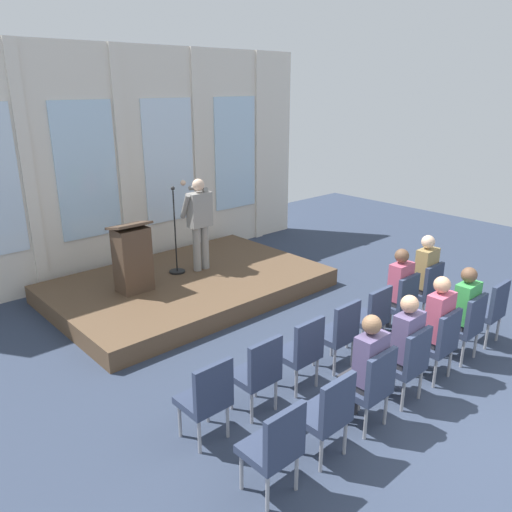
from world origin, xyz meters
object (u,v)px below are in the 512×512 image
Objects in this scene: audience_r1_c4 at (435,322)px; audience_r0_c5 at (397,287)px; mic_stand at (176,254)px; chair_r1_c6 at (489,308)px; chair_r1_c1 at (328,412)px; chair_r1_c2 at (371,384)px; chair_r0_c1 at (258,371)px; chair_r1_c5 at (466,323)px; chair_r0_c0 at (207,396)px; chair_r1_c4 at (439,341)px; chair_r0_c6 at (426,288)px; lectern at (132,258)px; audience_r1_c2 at (366,365)px; audience_r1_c5 at (462,308)px; chair_r0_c4 at (372,315)px; speaker at (199,218)px; chair_r0_c2 at (302,349)px; chair_r1_c0 at (275,445)px; audience_r1_c3 at (403,342)px; chair_r0_c3 at (339,331)px; chair_r0_c5 at (400,301)px; audience_r0_c6 at (423,273)px.

audience_r0_c5 is at bearing 54.64° from audience_r1_c4.
chair_r1_c6 is at bearing -65.81° from mic_stand.
chair_r1_c2 is (0.70, 0.00, 0.00)m from chair_r1_c1.
chair_r1_c5 is (2.78, -0.98, 0.00)m from chair_r0_c1.
chair_r1_c4 is (2.78, -0.98, 0.00)m from chair_r0_c0.
chair_r0_c6 and chair_r1_c1 have the same top height.
chair_r0_c6 is at bearing 35.10° from chair_r1_c4.
chair_r0_c0 is 0.69× the size of audience_r1_c4.
chair_r0_c0 and chair_r1_c2 have the same top height.
mic_stand is 1.65× the size of chair_r1_c5.
mic_stand is at bearing 81.45° from chair_r1_c2.
chair_r0_c0 is 1.00× the size of chair_r1_c2.
lectern is 4.44m from chair_r1_c2.
audience_r1_c2 is 1.00× the size of audience_r1_c5.
chair_r1_c1 is at bearing 180.00° from chair_r1_c6.
chair_r1_c2 is at bearing -144.90° from chair_r0_c4.
speaker is 3.76m from chair_r0_c2.
chair_r0_c4 is at bearing 0.00° from chair_r0_c0.
chair_r0_c2 is 0.72× the size of audience_r1_c2.
chair_r0_c0 is at bearing -178.65° from audience_r0_c5.
chair_r1_c0 is (-4.17, -0.98, 0.00)m from chair_r0_c6.
chair_r1_c5 is at bearing -3.35° from audience_r1_c3.
audience_r0_c5 is at bearing 1.69° from chair_r0_c1.
chair_r1_c5 is at bearing -35.10° from chair_r0_c3.
chair_r0_c4 is 1.00× the size of chair_r1_c1.
chair_r0_c4 is (1.39, 0.00, 0.00)m from chair_r0_c2.
chair_r0_c2 is 1.00× the size of chair_r0_c5.
audience_r1_c3 is at bearing -90.00° from chair_r0_c3.
audience_r1_c2 is (0.70, 0.08, 0.19)m from chair_r1_c1.
audience_r1_c5 is at bearing 0.25° from audience_r1_c4.
chair_r1_c4 is (1.39, -0.08, -0.19)m from audience_r1_c2.
mic_stand is 1.20× the size of audience_r1_c5.
audience_r1_c5 is (2.78, 0.08, 0.19)m from chair_r1_c1.
audience_r0_c5 reaches higher than chair_r0_c3.
lectern is 3.48m from chair_r0_c1.
chair_r0_c1 is at bearing 180.00° from chair_r0_c2.
chair_r0_c5 is at bearing 0.00° from chair_r0_c4.
speaker is at bearing 84.57° from audience_r1_c3.
chair_r0_c0 is 1.70m from chair_r1_c2.
audience_r0_c6 is at bearing 2.16° from chair_r0_c3.
audience_r1_c4 is at bearing -90.00° from chair_r0_c4.
audience_r1_c5 is (2.09, 0.00, -0.00)m from audience_r1_c2.
audience_r1_c5 reaches higher than chair_r0_c0.
chair_r0_c6 is 1.67m from audience_r1_c4.
chair_r0_c5 is at bearing -90.00° from audience_r0_c5.
audience_r1_c2 reaches higher than chair_r0_c2.
chair_r1_c2 is 0.72× the size of audience_r1_c5.
speaker reaches higher than chair_r0_c0.
chair_r0_c5 is at bearing 23.23° from audience_r1_c2.
chair_r1_c1 is (0.70, 0.00, 0.00)m from chair_r1_c0.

